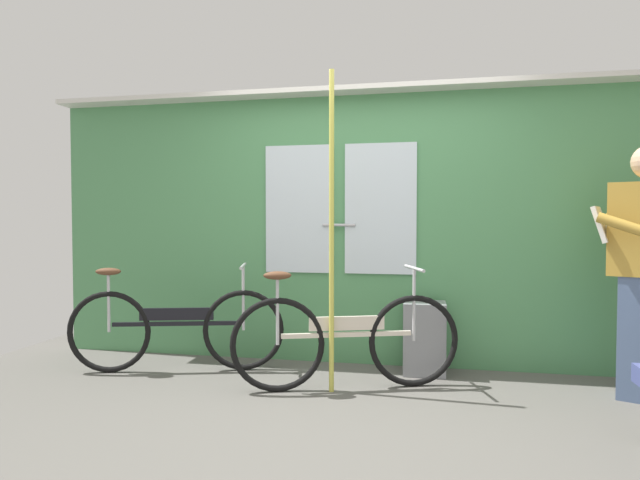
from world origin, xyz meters
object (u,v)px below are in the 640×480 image
Objects in this scene: bicycle_near_door at (346,339)px; handrail_pole at (332,232)px; trash_bin_by_wall at (424,338)px; bicycle_leaning_behind at (176,328)px.

handrail_pole is at bearing -159.82° from bicycle_near_door.
trash_bin_by_wall is at bearing 23.87° from bicycle_near_door.
bicycle_near_door is 0.79m from handrail_pole.
bicycle_leaning_behind reaches higher than trash_bin_by_wall.
trash_bin_by_wall is (0.57, 0.51, -0.08)m from bicycle_near_door.
bicycle_leaning_behind is 0.74× the size of handrail_pole.
bicycle_near_door is 0.77m from trash_bin_by_wall.
handrail_pole is at bearing -138.37° from trash_bin_by_wall.
bicycle_near_door is at bearing 38.43° from handrail_pole.
bicycle_leaning_behind is at bearing 169.32° from handrail_pole.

